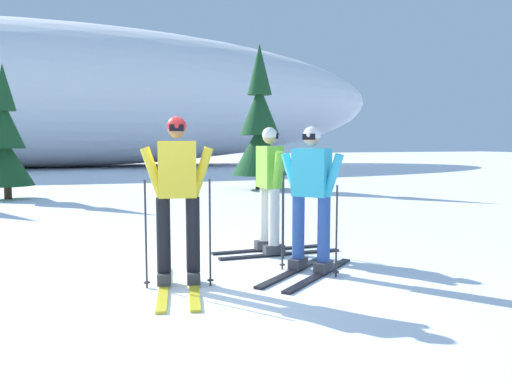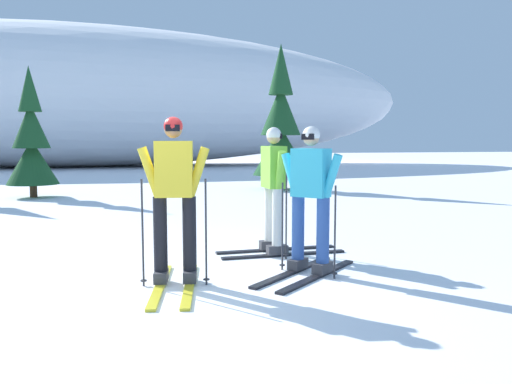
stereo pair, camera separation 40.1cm
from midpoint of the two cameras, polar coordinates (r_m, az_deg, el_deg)
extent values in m
plane|color=white|center=(5.66, -12.34, -10.48)|extent=(120.00, 120.00, 0.00)
cube|color=gold|center=(5.66, -5.35, -10.23)|extent=(0.42, 1.67, 0.03)
cube|color=gold|center=(5.67, -8.58, -10.23)|extent=(0.42, 1.67, 0.03)
cube|color=#38383D|center=(5.74, -5.34, -9.24)|extent=(0.19, 0.30, 0.12)
cube|color=#38383D|center=(5.75, -8.51, -9.24)|extent=(0.19, 0.30, 0.12)
cylinder|color=black|center=(5.63, -5.38, -4.64)|extent=(0.15, 0.15, 0.81)
cylinder|color=black|center=(5.65, -8.58, -4.65)|extent=(0.15, 0.15, 0.81)
cube|color=yellow|center=(5.56, -7.07, 2.55)|extent=(0.44, 0.31, 0.60)
cylinder|color=yellow|center=(5.55, -4.50, 2.09)|extent=(0.29, 0.15, 0.58)
cylinder|color=yellow|center=(5.58, -9.62, 2.04)|extent=(0.29, 0.15, 0.58)
sphere|color=#A37556|center=(5.55, -7.12, 6.94)|extent=(0.19, 0.19, 0.19)
sphere|color=red|center=(5.55, -7.13, 7.25)|extent=(0.21, 0.21, 0.21)
cube|color=black|center=(5.47, -7.17, 7.07)|extent=(0.15, 0.06, 0.07)
cylinder|color=#2D2D33|center=(5.57, -3.52, -4.49)|extent=(0.02, 0.02, 1.16)
cylinder|color=#2D2D33|center=(5.68, -3.49, -9.67)|extent=(0.07, 0.07, 0.01)
cylinder|color=#2D2D33|center=(5.60, -10.49, -4.51)|extent=(0.02, 0.02, 1.16)
cylinder|color=#2D2D33|center=(5.72, -10.39, -9.67)|extent=(0.07, 0.07, 0.01)
cube|color=black|center=(6.07, 8.84, -9.18)|extent=(1.38, 1.19, 0.03)
cube|color=black|center=(6.22, 6.05, -8.79)|extent=(1.38, 1.19, 0.03)
cube|color=#38383D|center=(6.14, 9.26, -8.29)|extent=(0.30, 0.29, 0.12)
cube|color=#38383D|center=(6.28, 6.50, -7.93)|extent=(0.30, 0.29, 0.12)
cylinder|color=#2D519E|center=(6.05, 9.33, -4.22)|extent=(0.15, 0.15, 0.76)
cylinder|color=#2D519E|center=(6.20, 6.55, -3.95)|extent=(0.15, 0.15, 0.76)
cube|color=#33B7D6|center=(6.04, 8.01, 2.13)|extent=(0.45, 0.48, 0.56)
cylinder|color=#33B7D6|center=(5.94, 10.24, 1.44)|extent=(0.25, 0.27, 0.58)
cylinder|color=#33B7D6|center=(6.17, 5.84, 1.66)|extent=(0.25, 0.27, 0.58)
sphere|color=tan|center=(6.03, 8.06, 6.00)|extent=(0.19, 0.19, 0.19)
sphere|color=white|center=(6.03, 8.06, 6.28)|extent=(0.21, 0.21, 0.21)
cube|color=black|center=(5.96, 7.71, 6.10)|extent=(0.12, 0.14, 0.07)
cylinder|color=#2D2D33|center=(5.92, 10.69, -4.44)|extent=(0.02, 0.02, 1.07)
cylinder|color=#2D2D33|center=(6.02, 10.61, -8.89)|extent=(0.07, 0.07, 0.01)
cylinder|color=#2D2D33|center=(6.23, 4.80, -3.86)|extent=(0.02, 0.02, 1.07)
cylinder|color=#2D2D33|center=(6.33, 4.76, -8.10)|extent=(0.07, 0.07, 0.01)
cube|color=black|center=(7.42, 3.81, -6.40)|extent=(1.76, 0.13, 0.03)
cube|color=black|center=(7.10, 4.78, -6.96)|extent=(1.76, 0.13, 0.03)
cube|color=#38383D|center=(7.37, 3.08, -5.88)|extent=(0.28, 0.14, 0.12)
cube|color=#38383D|center=(7.05, 4.02, -6.42)|extent=(0.28, 0.14, 0.12)
cylinder|color=silver|center=(7.29, 3.10, -2.44)|extent=(0.15, 0.15, 0.77)
cylinder|color=silver|center=(6.97, 4.05, -2.82)|extent=(0.15, 0.15, 0.77)
cube|color=#75C638|center=(7.06, 3.60, 2.79)|extent=(0.25, 0.45, 0.57)
cylinder|color=#75C638|center=(7.32, 2.88, 2.44)|extent=(0.10, 0.28, 0.58)
cylinder|color=#75C638|center=(6.81, 4.36, 2.19)|extent=(0.10, 0.28, 0.58)
sphere|color=tan|center=(7.06, 3.62, 6.13)|extent=(0.19, 0.19, 0.19)
sphere|color=white|center=(7.06, 3.62, 6.37)|extent=(0.21, 0.21, 0.21)
cube|color=black|center=(7.08, 4.24, 6.21)|extent=(0.04, 0.15, 0.07)
cylinder|color=#2D2D33|center=(7.48, 3.07, -1.90)|extent=(0.02, 0.02, 1.16)
cylinder|color=#2D2D33|center=(7.57, 3.05, -5.81)|extent=(0.07, 0.07, 0.01)
cylinder|color=#2D2D33|center=(6.81, 5.07, -2.66)|extent=(0.02, 0.02, 1.16)
cylinder|color=#2D2D33|center=(6.90, 5.03, -6.94)|extent=(0.07, 0.07, 0.01)
cylinder|color=#47301E|center=(15.59, -22.82, 0.35)|extent=(0.20, 0.20, 0.49)
cone|color=#194723|center=(15.54, -22.92, 3.11)|extent=(1.41, 1.41, 1.26)
cone|color=#194723|center=(15.54, -23.06, 6.82)|extent=(1.01, 1.01, 1.26)
cone|color=#194723|center=(15.60, -23.21, 10.52)|extent=(0.62, 0.62, 1.26)
cylinder|color=#47301E|center=(16.81, 3.41, 1.38)|extent=(0.25, 0.25, 0.63)
cone|color=#194723|center=(16.77, 3.42, 4.66)|extent=(1.81, 1.81, 1.62)
cone|color=#194723|center=(16.80, 3.45, 9.09)|extent=(1.30, 1.30, 1.62)
cone|color=#194723|center=(16.93, 3.48, 13.47)|extent=(0.80, 0.80, 1.62)
ellipsoid|color=white|center=(34.04, -19.89, 9.88)|extent=(44.05, 14.28, 8.57)
camera|label=1|loc=(0.20, -88.15, 0.18)|focal=36.03mm
camera|label=2|loc=(0.20, 91.85, -0.18)|focal=36.03mm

